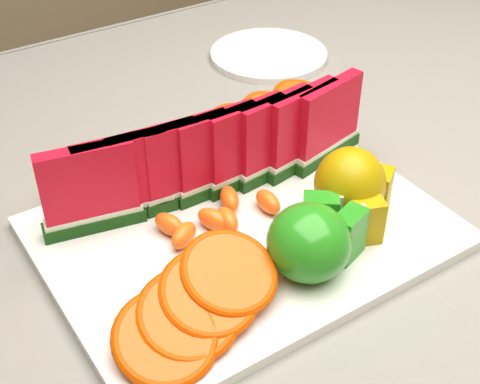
{
  "coord_description": "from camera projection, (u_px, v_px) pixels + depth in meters",
  "views": [
    {
      "loc": [
        -0.39,
        -0.5,
        1.22
      ],
      "look_at": [
        -0.09,
        -0.05,
        0.81
      ],
      "focal_mm": 50.0,
      "sensor_mm": 36.0,
      "label": 1
    }
  ],
  "objects": [
    {
      "name": "table",
      "position": [
        281.0,
        246.0,
        0.84
      ],
      "size": [
        1.4,
        0.9,
        0.75
      ],
      "color": "#50341B",
      "rests_on": "ground"
    },
    {
      "name": "tablecloth",
      "position": [
        283.0,
        207.0,
        0.8
      ],
      "size": [
        1.53,
        1.03,
        0.2
      ],
      "color": "gray",
      "rests_on": "table"
    },
    {
      "name": "platter",
      "position": [
        244.0,
        231.0,
        0.69
      ],
      "size": [
        0.4,
        0.3,
        0.01
      ],
      "color": "silver",
      "rests_on": "tablecloth"
    },
    {
      "name": "apple_cluster",
      "position": [
        313.0,
        240.0,
        0.63
      ],
      "size": [
        0.11,
        0.09,
        0.07
      ],
      "color": "#289518",
      "rests_on": "platter"
    },
    {
      "name": "pear_cluster",
      "position": [
        353.0,
        188.0,
        0.68
      ],
      "size": [
        0.09,
        0.09,
        0.08
      ],
      "color": "#A08904",
      "rests_on": "platter"
    },
    {
      "name": "side_plate",
      "position": [
        269.0,
        55.0,
        1.03
      ],
      "size": [
        0.21,
        0.21,
        0.01
      ],
      "color": "silver",
      "rests_on": "tablecloth"
    },
    {
      "name": "watermelon_row",
      "position": [
        217.0,
        155.0,
        0.71
      ],
      "size": [
        0.39,
        0.07,
        0.1
      ],
      "color": "#10390D",
      "rests_on": "platter"
    },
    {
      "name": "orange_fan_front",
      "position": [
        198.0,
        304.0,
        0.57
      ],
      "size": [
        0.18,
        0.13,
        0.05
      ],
      "color": "red",
      "rests_on": "platter"
    },
    {
      "name": "orange_fan_back",
      "position": [
        207.0,
        142.0,
        0.78
      ],
      "size": [
        0.39,
        0.12,
        0.05
      ],
      "color": "red",
      "rests_on": "platter"
    },
    {
      "name": "tangerine_segments",
      "position": [
        216.0,
        216.0,
        0.69
      ],
      "size": [
        0.13,
        0.07,
        0.02
      ],
      "color": "#FF6118",
      "rests_on": "platter"
    }
  ]
}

